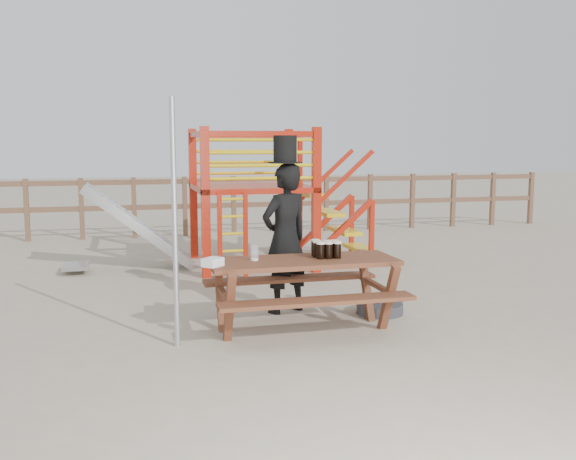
% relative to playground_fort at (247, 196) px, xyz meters
% --- Properties ---
extents(ground, '(60.00, 60.00, 0.00)m').
position_rel_playground_fort_xyz_m(ground, '(-0.12, -3.58, -1.07)').
color(ground, tan).
rests_on(ground, ground).
extents(back_fence, '(15.09, 0.09, 1.20)m').
position_rel_playground_fort_xyz_m(back_fence, '(-0.12, 3.42, -0.34)').
color(back_fence, brown).
rests_on(back_fence, ground).
extents(playground_fort, '(4.71, 1.84, 2.10)m').
position_rel_playground_fort_xyz_m(playground_fort, '(0.00, 0.00, 0.00)').
color(playground_fort, '#AD1D0B').
rests_on(playground_fort, ground).
extents(picnic_table, '(1.87, 1.29, 0.72)m').
position_rel_playground_fort_xyz_m(picnic_table, '(-0.10, -3.55, -0.61)').
color(picnic_table, brown).
rests_on(picnic_table, ground).
extents(man_with_hat, '(0.72, 0.61, 1.96)m').
position_rel_playground_fort_xyz_m(man_with_hat, '(-0.10, -2.83, -0.20)').
color(man_with_hat, black).
rests_on(man_with_hat, ground).
extents(metal_pole, '(0.05, 0.05, 2.28)m').
position_rel_playground_fort_xyz_m(metal_pole, '(-1.37, -3.78, 0.07)').
color(metal_pole, '#B2B2B7').
rests_on(metal_pole, ground).
extents(parasol_base, '(0.51, 0.51, 0.22)m').
position_rel_playground_fort_xyz_m(parasol_base, '(0.89, -3.16, -1.01)').
color(parasol_base, '#313136').
rests_on(parasol_base, ground).
extents(paper_bag, '(0.23, 0.23, 0.08)m').
position_rel_playground_fort_xyz_m(paper_bag, '(-1.03, -3.70, -0.31)').
color(paper_bag, white).
rests_on(paper_bag, picnic_table).
extents(stout_pints, '(0.27, 0.27, 0.17)m').
position_rel_playground_fort_xyz_m(stout_pints, '(0.15, -3.51, -0.26)').
color(stout_pints, black).
rests_on(stout_pints, picnic_table).
extents(empty_glasses, '(0.08, 0.08, 0.15)m').
position_rel_playground_fort_xyz_m(empty_glasses, '(-0.58, -3.50, -0.28)').
color(empty_glasses, silver).
rests_on(empty_glasses, picnic_table).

